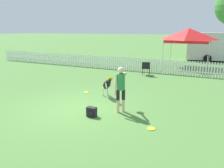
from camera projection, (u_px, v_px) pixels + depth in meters
name	position (u px, v px, depth m)	size (l,w,h in m)	color
ground_plane	(78.00, 109.00, 8.00)	(240.00, 240.00, 0.00)	#4C7A38
handler_person	(121.00, 84.00, 7.47)	(0.59, 1.06, 1.60)	beige
leaping_dog	(107.00, 84.00, 9.16)	(0.88, 0.94, 1.00)	black
frisbee_near_handler	(86.00, 92.00, 10.04)	(0.23, 0.23, 0.02)	yellow
frisbee_near_dog	(151.00, 129.00, 6.36)	(0.23, 0.23, 0.02)	yellow
backpack_on_grass	(92.00, 112.00, 7.25)	(0.32, 0.23, 0.32)	black
picket_fence	(144.00, 65.00, 14.78)	(26.93, 0.04, 0.93)	white
folding_chair_center	(146.00, 67.00, 13.68)	(0.59, 0.61, 0.86)	#333338
canopy_tent_main	(189.00, 35.00, 16.33)	(3.10, 3.10, 2.92)	silver
equipment_trailer	(215.00, 46.00, 19.62)	(5.60, 2.56, 2.55)	silver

